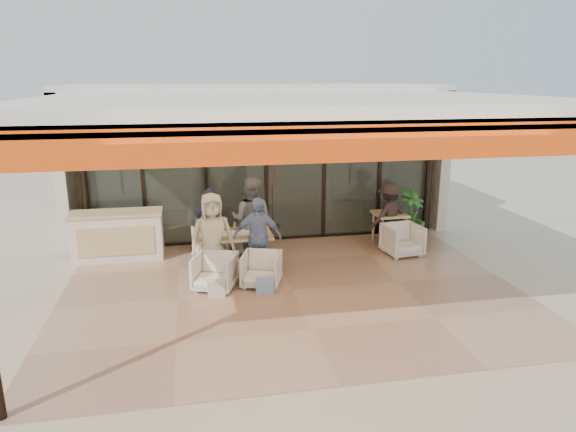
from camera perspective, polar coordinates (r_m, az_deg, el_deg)
The scene contains 21 objects.
ground at distance 9.25m, azimuth 0.45°, elevation -8.36°, with size 70.00×70.00×0.00m, color #C6B293.
terrace_floor at distance 9.25m, azimuth 0.45°, elevation -8.33°, with size 8.00×6.00×0.01m, color tan.
terrace_structure at distance 8.24m, azimuth 0.86°, elevation 12.07°, with size 8.00×6.00×3.40m.
glass_storefront at distance 11.63m, azimuth -2.45°, elevation 4.77°, with size 8.08×0.10×3.20m.
interior_block at distance 13.82m, azimuth -3.88°, elevation 9.04°, with size 9.05×3.62×3.52m.
host_counter at distance 11.18m, azimuth -18.38°, elevation -2.07°, with size 1.85×0.65×1.04m.
dining_table at distance 10.11m, azimuth -6.17°, elevation -2.23°, with size 1.50×0.90×0.93m.
chair_far_left at distance 11.10m, azimuth -8.66°, elevation -2.61°, with size 0.66×0.62×0.68m, color white.
chair_far_right at distance 11.15m, azimuth -4.34°, elevation -2.36°, with size 0.67×0.63×0.69m, color white.
chair_near_left at distance 9.30m, azimuth -8.14°, elevation -6.01°, with size 0.70×0.66×0.72m, color white.
chair_near_right at distance 9.37m, azimuth -2.98°, elevation -5.79°, with size 0.67×0.63×0.69m, color white.
diner_navy at distance 10.49m, azimuth -8.63°, elevation -1.10°, with size 0.57×0.38×1.58m, color #171A32.
diner_grey at distance 10.52m, azimuth -4.08°, elevation -0.38°, with size 0.86×0.67×1.76m, color slate.
diner_cream at distance 9.61m, azimuth -8.40°, elevation -2.32°, with size 0.82×0.53×1.67m, color beige.
diner_periwinkle at distance 9.70m, azimuth -3.43°, elevation -2.38°, with size 0.91×0.38×1.55m, color #788FC9.
tote_bag_cream at distance 9.00m, azimuth -7.96°, elevation -8.05°, with size 0.30×0.10×0.34m, color silver.
tote_bag_blue at distance 9.07m, azimuth -2.61°, elevation -7.72°, with size 0.30×0.10×0.34m, color #99BFD8.
side_table at distance 11.79m, azimuth 11.26°, elevation -0.17°, with size 0.70×0.70×0.74m.
side_chair at distance 11.20m, azimuth 12.61°, elevation -2.46°, with size 0.73×0.68×0.75m, color white.
standing_woman at distance 11.62m, azimuth 11.16°, elevation 0.09°, with size 0.94×0.54×1.46m, color black.
potted_palm at distance 11.95m, azimuth 13.39°, elevation -0.09°, with size 0.71×0.71×1.27m, color #1E5919.
Camera 1 is at (-1.67, -8.32, 3.69)m, focal length 32.00 mm.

